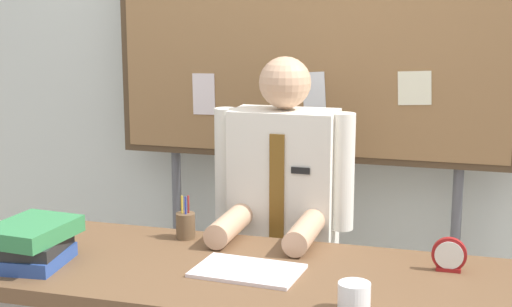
# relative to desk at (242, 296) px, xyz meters

# --- Properties ---
(back_wall) EXTENTS (6.40, 0.08, 2.70)m
(back_wall) POSITION_rel_desk_xyz_m (0.00, 1.19, 0.70)
(back_wall) COLOR silver
(back_wall) RESTS_ON ground_plane
(desk) EXTENTS (1.77, 0.71, 0.75)m
(desk) POSITION_rel_desk_xyz_m (0.00, 0.00, 0.00)
(desk) COLOR brown
(desk) RESTS_ON ground_plane
(person) EXTENTS (0.55, 0.56, 1.39)m
(person) POSITION_rel_desk_xyz_m (0.00, 0.54, -0.01)
(person) COLOR #2D2D33
(person) RESTS_ON ground_plane
(bulletin_board) EXTENTS (1.75, 0.09, 1.99)m
(bulletin_board) POSITION_rel_desk_xyz_m (-0.00, 0.98, 0.78)
(bulletin_board) COLOR #4C3823
(bulletin_board) RESTS_ON ground_plane
(book_stack) EXTENTS (0.24, 0.30, 0.14)m
(book_stack) POSITION_rel_desk_xyz_m (-0.67, -0.15, 0.17)
(book_stack) COLOR #2D4C99
(book_stack) RESTS_ON desk
(open_notebook) EXTENTS (0.35, 0.24, 0.01)m
(open_notebook) POSITION_rel_desk_xyz_m (0.03, -0.02, 0.10)
(open_notebook) COLOR silver
(open_notebook) RESTS_ON desk
(desk_clock) EXTENTS (0.11, 0.04, 0.11)m
(desk_clock) POSITION_rel_desk_xyz_m (0.64, 0.18, 0.14)
(desk_clock) COLOR maroon
(desk_clock) RESTS_ON desk
(coffee_mug) EXTENTS (0.09, 0.09, 0.09)m
(coffee_mug) POSITION_rel_desk_xyz_m (0.40, -0.23, 0.13)
(coffee_mug) COLOR white
(coffee_mug) RESTS_ON desk
(pen_holder) EXTENTS (0.07, 0.07, 0.16)m
(pen_holder) POSITION_rel_desk_xyz_m (-0.29, 0.26, 0.14)
(pen_holder) COLOR brown
(pen_holder) RESTS_ON desk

